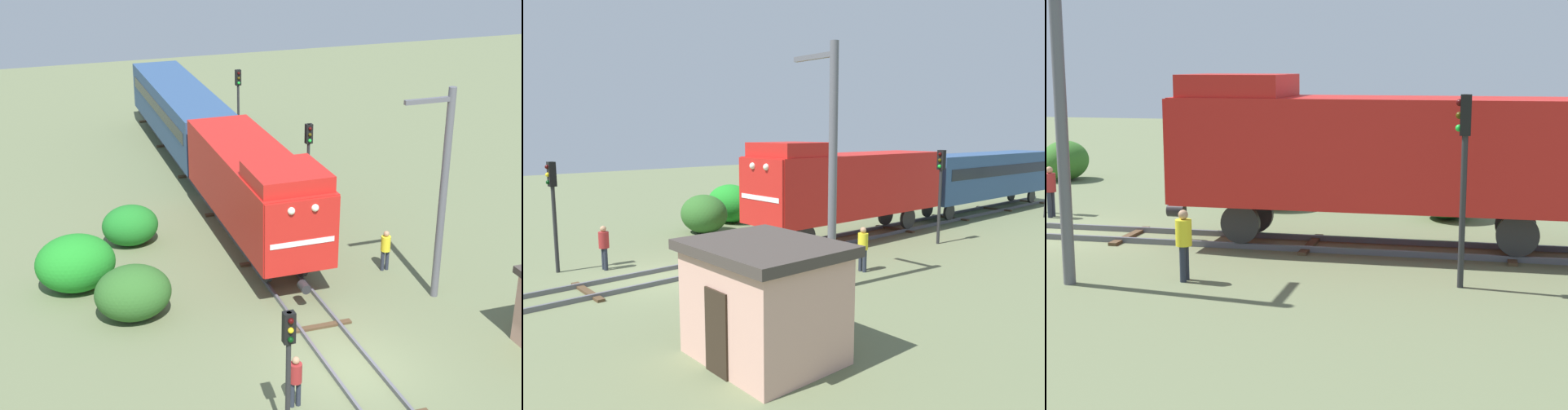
{
  "view_description": "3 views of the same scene",
  "coord_description": "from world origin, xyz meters",
  "views": [
    {
      "loc": [
        -9.7,
        -19.56,
        14.54
      ],
      "look_at": [
        0.11,
        9.43,
        2.03
      ],
      "focal_mm": 55.0,
      "sensor_mm": 36.0,
      "label": 1
    },
    {
      "loc": [
        16.27,
        -8.36,
        5.23
      ],
      "look_at": [
        1.27,
        4.68,
        2.34
      ],
      "focal_mm": 35.0,
      "sensor_mm": 36.0,
      "label": 2
    },
    {
      "loc": [
        21.39,
        12.71,
        5.03
      ],
      "look_at": [
        0.39,
        8.16,
        1.24
      ],
      "focal_mm": 55.0,
      "sensor_mm": 36.0,
      "label": 3
    }
  ],
  "objects": [
    {
      "name": "ground_plane",
      "position": [
        0.0,
        0.0,
        0.0
      ],
      "size": [
        98.26,
        98.26,
        0.0
      ],
      "primitive_type": "plane",
      "color": "#66704C"
    },
    {
      "name": "railway_track",
      "position": [
        0.0,
        0.0,
        0.07
      ],
      "size": [
        2.4,
        65.51,
        0.16
      ],
      "color": "#595960",
      "rests_on": "ground"
    },
    {
      "name": "locomotive",
      "position": [
        0.0,
        9.82,
        2.77
      ],
      "size": [
        2.9,
        11.6,
        4.6
      ],
      "color": "red",
      "rests_on": "railway_track"
    },
    {
      "name": "passenger_car_leading",
      "position": [
        0.0,
        23.15,
        2.52
      ],
      "size": [
        2.84,
        14.0,
        3.66
      ],
      "color": "#2D4C7A",
      "rests_on": "railway_track"
    },
    {
      "name": "traffic_signal_near",
      "position": [
        -3.2,
        -2.66,
        2.88
      ],
      "size": [
        0.32,
        0.34,
        4.13
      ],
      "color": "#262628",
      "rests_on": "ground"
    },
    {
      "name": "traffic_signal_mid",
      "position": [
        3.4,
        12.38,
        3.04
      ],
      "size": [
        0.32,
        0.34,
        4.38
      ],
      "color": "#262628",
      "rests_on": "ground"
    },
    {
      "name": "traffic_signal_far",
      "position": [
        3.6,
        23.83,
        3.05
      ],
      "size": [
        0.32,
        0.34,
        4.4
      ],
      "color": "#262628",
      "rests_on": "ground"
    },
    {
      "name": "worker_near_track",
      "position": [
        -2.4,
        -1.18,
        1.0
      ],
      "size": [
        0.38,
        0.38,
        1.7
      ],
      "rotation": [
        0.0,
        0.0,
        3.62
      ],
      "color": "#262B38",
      "rests_on": "ground"
    },
    {
      "name": "worker_by_signal",
      "position": [
        4.2,
        6.04,
        1.0
      ],
      "size": [
        0.38,
        0.38,
        1.7
      ],
      "rotation": [
        0.0,
        0.0,
        2.01
      ],
      "color": "#262B38",
      "rests_on": "ground"
    },
    {
      "name": "catenary_mast",
      "position": [
        4.94,
        3.51,
        4.25
      ],
      "size": [
        1.94,
        0.28,
        8.02
      ],
      "color": "#595960",
      "rests_on": "ground"
    },
    {
      "name": "bush_mid",
      "position": [
        -5.99,
        5.5,
        1.0
      ],
      "size": [
        2.74,
        2.25,
        2.0
      ],
      "primitive_type": "ellipsoid",
      "color": "#2E6226",
      "rests_on": "ground"
    },
    {
      "name": "bush_far",
      "position": [
        -7.66,
        8.33,
        1.1
      ],
      "size": [
        3.02,
        2.47,
        2.2
      ],
      "primitive_type": "ellipsoid",
      "color": "#208A26",
      "rests_on": "ground"
    },
    {
      "name": "bush_back",
      "position": [
        -4.99,
        11.74,
        0.87
      ],
      "size": [
        2.4,
        1.96,
        1.74
      ],
      "primitive_type": "ellipsoid",
      "color": "#1F7826",
      "rests_on": "ground"
    }
  ]
}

